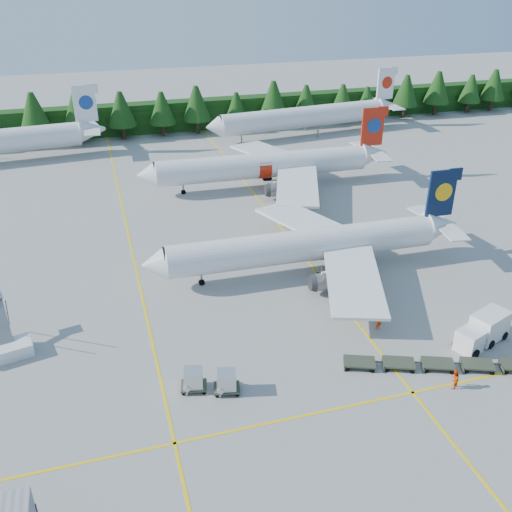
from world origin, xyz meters
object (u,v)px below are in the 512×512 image
object	(u,v)px
airstairs	(4,346)
airliner_navy	(298,247)
airliner_red	(259,166)
service_truck	(482,330)

from	to	relation	value
airstairs	airliner_navy	bearing A→B (deg)	-0.14
airliner_navy	airliner_red	size ratio (longest dim) A/B	0.93
airstairs	service_truck	world-z (taller)	airstairs
airstairs	service_truck	bearing A→B (deg)	-27.20
airliner_navy	airliner_red	distance (m)	28.02
airliner_navy	airstairs	size ratio (longest dim) A/B	5.41
airliner_red	airstairs	world-z (taller)	airliner_red
airstairs	service_truck	distance (m)	44.08
airliner_navy	airstairs	bearing A→B (deg)	-166.10
airliner_red	airstairs	xyz separation A→B (m)	(-34.59, -34.97, -2.55)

